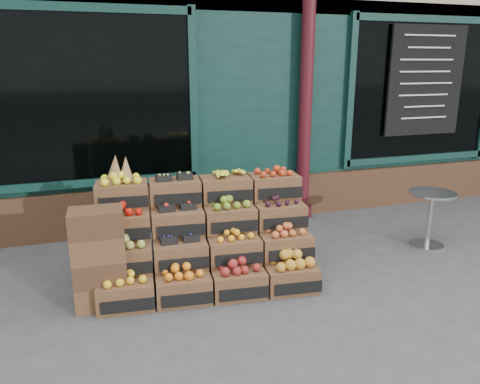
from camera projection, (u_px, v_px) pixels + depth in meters
name	position (u px, v px, depth m)	size (l,w,h in m)	color
ground	(282.00, 291.00, 4.60)	(60.00, 60.00, 0.00)	#434345
shop_facade	(175.00, 49.00, 8.63)	(12.00, 6.24, 4.80)	#0D2E28
crate_display	(204.00, 242.00, 4.78)	(2.19, 1.24, 1.31)	brown
spare_crates	(99.00, 259.00, 4.22)	(0.48, 0.34, 0.93)	brown
bistro_table	(430.00, 213.00, 5.62)	(0.55, 0.55, 0.69)	silver
shopkeeper	(88.00, 146.00, 6.19)	(0.80, 0.53, 2.21)	#1D6627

